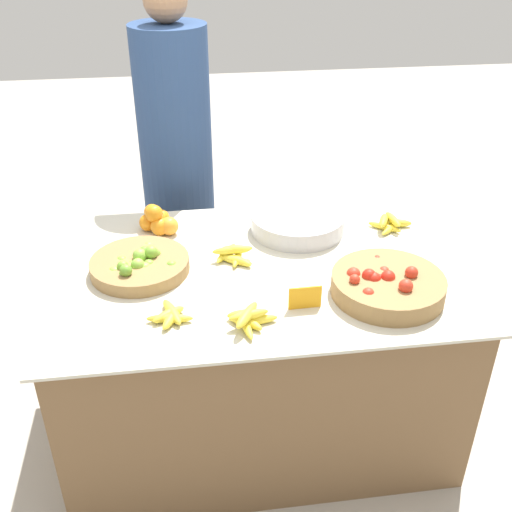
{
  "coord_description": "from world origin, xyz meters",
  "views": [
    {
      "loc": [
        -0.26,
        -1.91,
        1.96
      ],
      "look_at": [
        0.0,
        0.0,
        0.81
      ],
      "focal_mm": 42.0,
      "sensor_mm": 36.0,
      "label": 1
    }
  ],
  "objects": [
    {
      "name": "ground_plane",
      "position": [
        0.0,
        0.0,
        0.0
      ],
      "size": [
        12.0,
        12.0,
        0.0
      ],
      "primitive_type": "plane",
      "color": "#ADA599"
    },
    {
      "name": "market_table",
      "position": [
        0.0,
        0.0,
        0.38
      ],
      "size": [
        1.53,
        1.05,
        0.76
      ],
      "color": "brown",
      "rests_on": "ground_plane"
    },
    {
      "name": "lime_bowl",
      "position": [
        -0.44,
        0.03,
        0.79
      ],
      "size": [
        0.37,
        0.37,
        0.1
      ],
      "color": "olive",
      "rests_on": "market_table"
    },
    {
      "name": "tomato_basket",
      "position": [
        0.43,
        -0.24,
        0.79
      ],
      "size": [
        0.4,
        0.4,
        0.11
      ],
      "color": "olive",
      "rests_on": "market_table"
    },
    {
      "name": "orange_pile",
      "position": [
        -0.37,
        0.34,
        0.8
      ],
      "size": [
        0.16,
        0.17,
        0.13
      ],
      "color": "orange",
      "rests_on": "market_table"
    },
    {
      "name": "metal_bowl",
      "position": [
        0.21,
        0.27,
        0.79
      ],
      "size": [
        0.39,
        0.39,
        0.08
      ],
      "color": "#B7B7BF",
      "rests_on": "market_table"
    },
    {
      "name": "price_sign",
      "position": [
        0.13,
        -0.28,
        0.8
      ],
      "size": [
        0.11,
        0.01,
        0.08
      ],
      "rotation": [
        0.0,
        0.0,
        0.02
      ],
      "color": "orange",
      "rests_on": "market_table"
    },
    {
      "name": "banana_bunch_back_center",
      "position": [
        -0.08,
        0.06,
        0.78
      ],
      "size": [
        0.16,
        0.19,
        0.06
      ],
      "color": "yellow",
      "rests_on": "market_table"
    },
    {
      "name": "banana_bunch_front_center",
      "position": [
        0.6,
        0.23,
        0.78
      ],
      "size": [
        0.19,
        0.15,
        0.06
      ],
      "color": "yellow",
      "rests_on": "market_table"
    },
    {
      "name": "banana_bunch_front_left",
      "position": [
        -0.33,
        -0.29,
        0.77
      ],
      "size": [
        0.16,
        0.17,
        0.04
      ],
      "color": "yellow",
      "rests_on": "market_table"
    },
    {
      "name": "banana_bunch_front_right",
      "position": [
        -0.07,
        -0.35,
        0.78
      ],
      "size": [
        0.17,
        0.16,
        0.06
      ],
      "color": "yellow",
      "rests_on": "market_table"
    },
    {
      "name": "vendor_person",
      "position": [
        -0.27,
        0.87,
        0.78
      ],
      "size": [
        0.35,
        0.35,
        1.69
      ],
      "color": "navy",
      "rests_on": "ground_plane"
    }
  ]
}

